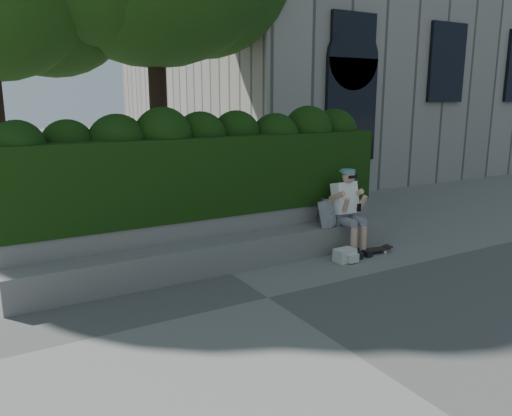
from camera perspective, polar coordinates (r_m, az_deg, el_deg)
ground at (r=6.53m, az=1.38°, el=-10.21°), size 80.00×80.00×0.00m
bench_ledge at (r=7.48m, az=-3.63°, el=-5.40°), size 6.00×0.45×0.45m
planter_wall at (r=7.85m, az=-5.19°, el=-3.42°), size 6.00×0.50×0.75m
hedge at (r=7.85m, az=-6.03°, el=3.84°), size 6.00×1.00×1.20m
person at (r=8.37m, az=10.38°, el=0.09°), size 0.40×0.76×1.38m
skateboard at (r=8.46m, az=12.88°, el=-4.73°), size 0.73×0.28×0.07m
backpack_plaid at (r=8.24m, az=8.19°, el=-0.62°), size 0.34×0.29×0.44m
backpack_ground at (r=7.99m, az=10.11°, el=-5.33°), size 0.33×0.24×0.21m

